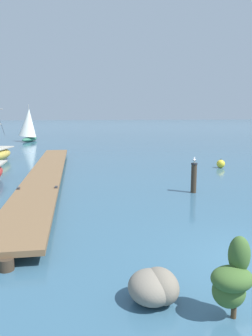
{
  "coord_description": "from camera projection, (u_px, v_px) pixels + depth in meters",
  "views": [
    {
      "loc": [
        -5.19,
        -6.64,
        3.65
      ],
      "look_at": [
        -2.29,
        6.82,
        1.4
      ],
      "focal_mm": 35.35,
      "sensor_mm": 36.0,
      "label": 1
    }
  ],
  "objects": [
    {
      "name": "floating_dock",
      "position": [
        46.0,
        173.0,
        18.79
      ],
      "size": [
        3.16,
        22.92,
        0.53
      ],
      "color": "brown",
      "rests_on": "ground"
    },
    {
      "name": "mooring_piling",
      "position": [
        194.0,
        177.0,
        15.42
      ],
      "size": [
        0.3,
        0.3,
        1.41
      ],
      "color": "#3D3023",
      "rests_on": "ground"
    },
    {
      "name": "perched_seagull",
      "position": [
        194.0,
        160.0,
        15.28
      ],
      "size": [
        0.23,
        0.37,
        0.27
      ],
      "color": "gold",
      "rests_on": "mooring_piling"
    },
    {
      "name": "shore_rock_near_left",
      "position": [
        155.0,
        286.0,
        6.46
      ],
      "size": [
        1.05,
        1.03,
        0.66
      ],
      "color": "gray",
      "rests_on": "ground"
    },
    {
      "name": "coastal_shrub",
      "position": [
        232.0,
        279.0,
        5.88
      ],
      "size": [
        0.76,
        0.67,
        1.52
      ],
      "color": "#4C3823",
      "rests_on": "ground"
    },
    {
      "name": "mooring_buoy",
      "position": [
        221.0,
        164.0,
        22.63
      ],
      "size": [
        0.56,
        0.56,
        0.63
      ],
      "color": "yellow",
      "rests_on": "ground"
    },
    {
      "name": "distant_sailboat",
      "position": [
        28.0,
        125.0,
        44.06
      ],
      "size": [
        3.2,
        4.68,
        4.93
      ],
      "color": "#337556",
      "rests_on": "ground"
    }
  ]
}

